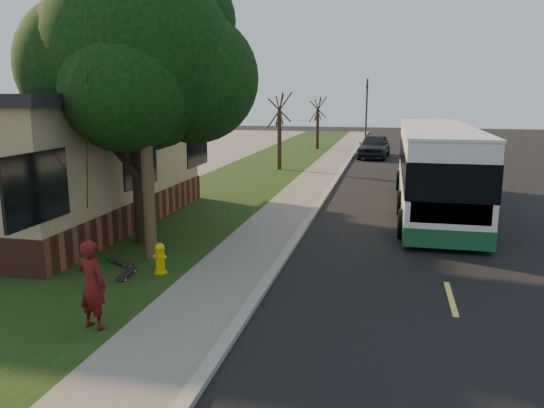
{
  "coord_description": "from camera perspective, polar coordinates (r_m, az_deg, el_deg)",
  "views": [
    {
      "loc": [
        2.62,
        -11.13,
        4.24
      ],
      "look_at": [
        -0.27,
        1.74,
        1.5
      ],
      "focal_mm": 35.0,
      "sensor_mm": 36.0,
      "label": 1
    }
  ],
  "objects": [
    {
      "name": "ground",
      "position": [
        12.2,
        -0.55,
        -8.61
      ],
      "size": [
        120.0,
        120.0,
        0.0
      ],
      "primitive_type": "plane",
      "color": "black",
      "rests_on": "ground"
    },
    {
      "name": "road",
      "position": [
        21.6,
        16.07,
        -0.04
      ],
      "size": [
        8.0,
        80.0,
        0.01
      ],
      "primitive_type": "cube",
      "color": "black",
      "rests_on": "ground"
    },
    {
      "name": "curb",
      "position": [
        21.7,
        5.49,
        0.57
      ],
      "size": [
        0.25,
        80.0,
        0.12
      ],
      "primitive_type": "cube",
      "color": "gray",
      "rests_on": "ground"
    },
    {
      "name": "sidewalk",
      "position": [
        21.85,
        2.89,
        0.63
      ],
      "size": [
        2.0,
        80.0,
        0.08
      ],
      "primitive_type": "cube",
      "color": "slate",
      "rests_on": "ground"
    },
    {
      "name": "grass_verge",
      "position": [
        22.69,
        -5.86,
        0.99
      ],
      "size": [
        5.0,
        80.0,
        0.07
      ],
      "primitive_type": "cube",
      "color": "black",
      "rests_on": "ground"
    },
    {
      "name": "building_lot",
      "position": [
        27.52,
        -26.03,
        1.71
      ],
      "size": [
        15.0,
        80.0,
        0.04
      ],
      "primitive_type": "cube",
      "color": "slate",
      "rests_on": "ground"
    },
    {
      "name": "fire_hydrant",
      "position": [
        12.87,
        -11.95,
        -5.73
      ],
      "size": [
        0.32,
        0.32,
        0.74
      ],
      "color": "#DEAD0B",
      "rests_on": "grass_verge"
    },
    {
      "name": "utility_pole",
      "position": [
        13.5,
        -13.74,
        13.07
      ],
      "size": [
        2.86,
        3.21,
        9.07
      ],
      "color": "#473321",
      "rests_on": "ground"
    },
    {
      "name": "leafy_tree",
      "position": [
        15.39,
        -14.02,
        14.85
      ],
      "size": [
        6.3,
        6.0,
        7.8
      ],
      "color": "black",
      "rests_on": "grass_verge"
    },
    {
      "name": "bare_tree_near",
      "position": [
        29.84,
        0.8,
        7.72
      ],
      "size": [
        1.38,
        1.21,
        4.31
      ],
      "color": "black",
      "rests_on": "grass_verge"
    },
    {
      "name": "bare_tree_far",
      "position": [
        41.57,
        4.93,
        8.6
      ],
      "size": [
        1.38,
        1.21,
        4.03
      ],
      "color": "black",
      "rests_on": "grass_verge"
    },
    {
      "name": "traffic_signal",
      "position": [
        45.19,
        10.13,
        10.19
      ],
      "size": [
        0.18,
        0.22,
        5.5
      ],
      "color": "#2D2D30",
      "rests_on": "ground"
    },
    {
      "name": "transit_bus",
      "position": [
        20.28,
        17.19,
        3.88
      ],
      "size": [
        2.64,
        11.45,
        3.1
      ],
      "color": "silver",
      "rests_on": "ground"
    },
    {
      "name": "skateboarder",
      "position": [
        10.12,
        -18.79,
        -8.21
      ],
      "size": [
        0.68,
        0.54,
        1.65
      ],
      "primitive_type": "imported",
      "rotation": [
        0.0,
        0.0,
        2.88
      ],
      "color": "#4F100F",
      "rests_on": "grass_verge"
    },
    {
      "name": "skateboard_main",
      "position": [
        12.94,
        -15.35,
        -7.21
      ],
      "size": [
        0.34,
        0.91,
        0.08
      ],
      "color": "black",
      "rests_on": "grass_verge"
    },
    {
      "name": "skateboard_spare",
      "position": [
        13.84,
        -15.99,
        -6.0
      ],
      "size": [
        0.87,
        0.64,
        0.08
      ],
      "color": "black",
      "rests_on": "grass_verge"
    },
    {
      "name": "dumpster",
      "position": [
        19.7,
        -25.3,
        0.41
      ],
      "size": [
        1.96,
        1.77,
        1.42
      ],
      "color": "#133218",
      "rests_on": "building_lot"
    },
    {
      "name": "distant_car",
      "position": [
        36.75,
        10.92,
        6.16
      ],
      "size": [
        2.29,
        4.88,
        1.61
      ],
      "primitive_type": "imported",
      "rotation": [
        0.0,
        0.0,
        -0.08
      ],
      "color": "black",
      "rests_on": "ground"
    }
  ]
}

